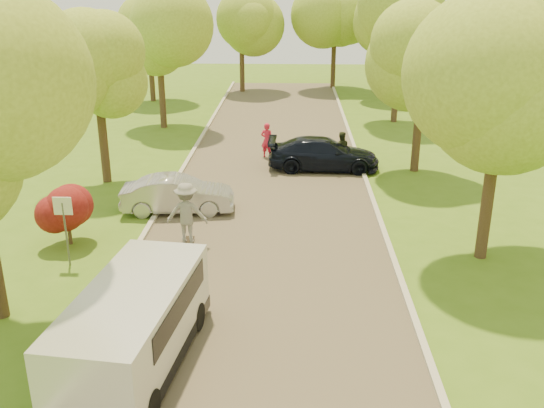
# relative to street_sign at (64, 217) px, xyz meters

# --- Properties ---
(ground) EXTENTS (100.00, 100.00, 0.00)m
(ground) POSITION_rel_street_sign_xyz_m (5.80, -4.00, -1.56)
(ground) COLOR #466D19
(ground) RESTS_ON ground
(road) EXTENTS (8.00, 60.00, 0.01)m
(road) POSITION_rel_street_sign_xyz_m (5.80, 4.00, -1.56)
(road) COLOR #4C4438
(road) RESTS_ON ground
(curb_left) EXTENTS (0.18, 60.00, 0.12)m
(curb_left) POSITION_rel_street_sign_xyz_m (1.75, 4.00, -1.50)
(curb_left) COLOR #B2AD9E
(curb_left) RESTS_ON ground
(curb_right) EXTENTS (0.18, 60.00, 0.12)m
(curb_right) POSITION_rel_street_sign_xyz_m (9.85, 4.00, -1.50)
(curb_right) COLOR #B2AD9E
(curb_right) RESTS_ON ground
(street_sign) EXTENTS (0.55, 0.06, 2.17)m
(street_sign) POSITION_rel_street_sign_xyz_m (0.00, 0.00, 0.00)
(street_sign) COLOR #59595E
(street_sign) RESTS_ON ground
(red_shrub) EXTENTS (1.70, 1.70, 1.95)m
(red_shrub) POSITION_rel_street_sign_xyz_m (-0.50, 1.50, -0.47)
(red_shrub) COLOR #382619
(red_shrub) RESTS_ON ground
(tree_l_midb) EXTENTS (4.30, 4.20, 6.62)m
(tree_l_midb) POSITION_rel_street_sign_xyz_m (-1.01, 8.00, 3.02)
(tree_l_midb) COLOR #382619
(tree_l_midb) RESTS_ON ground
(tree_l_far) EXTENTS (4.92, 4.80, 7.79)m
(tree_l_far) POSITION_rel_street_sign_xyz_m (-0.59, 18.00, 3.90)
(tree_l_far) COLOR #382619
(tree_l_far) RESTS_ON ground
(tree_r_mida) EXTENTS (5.13, 5.00, 7.95)m
(tree_r_mida) POSITION_rel_street_sign_xyz_m (12.82, 1.00, 3.97)
(tree_r_mida) COLOR #382619
(tree_r_mida) RESTS_ON ground
(tree_r_midb) EXTENTS (4.51, 4.40, 7.01)m
(tree_r_midb) POSITION_rel_street_sign_xyz_m (12.40, 10.00, 3.32)
(tree_r_midb) COLOR #382619
(tree_r_midb) RESTS_ON ground
(tree_r_far) EXTENTS (5.33, 5.20, 8.34)m
(tree_r_far) POSITION_rel_street_sign_xyz_m (13.03, 20.00, 4.27)
(tree_r_far) COLOR #382619
(tree_r_far) RESTS_ON ground
(tree_bg_a) EXTENTS (5.12, 5.00, 7.72)m
(tree_bg_a) POSITION_rel_street_sign_xyz_m (-2.98, 26.00, 3.75)
(tree_bg_a) COLOR #382619
(tree_bg_a) RESTS_ON ground
(tree_bg_b) EXTENTS (5.12, 5.00, 7.95)m
(tree_bg_b) POSITION_rel_street_sign_xyz_m (14.02, 28.00, 3.97)
(tree_bg_b) COLOR #382619
(tree_bg_b) RESTS_ON ground
(tree_bg_c) EXTENTS (4.92, 4.80, 7.33)m
(tree_bg_c) POSITION_rel_street_sign_xyz_m (3.01, 30.00, 3.46)
(tree_bg_c) COLOR #382619
(tree_bg_c) RESTS_ON ground
(tree_bg_d) EXTENTS (5.12, 5.00, 7.72)m
(tree_bg_d) POSITION_rel_street_sign_xyz_m (10.02, 32.00, 3.75)
(tree_bg_d) COLOR #382619
(tree_bg_d) RESTS_ON ground
(minivan) EXTENTS (2.64, 5.37, 1.92)m
(minivan) POSITION_rel_street_sign_xyz_m (3.31, -4.96, -0.55)
(minivan) COLOR silver
(minivan) RESTS_ON ground
(silver_sedan) EXTENTS (4.21, 1.76, 1.35)m
(silver_sedan) POSITION_rel_street_sign_xyz_m (2.50, 4.53, -0.89)
(silver_sedan) COLOR #A4A4A9
(silver_sedan) RESTS_ON ground
(dark_sedan) EXTENTS (5.02, 2.13, 1.44)m
(dark_sedan) POSITION_rel_street_sign_xyz_m (8.10, 10.07, -0.84)
(dark_sedan) COLOR black
(dark_sedan) RESTS_ON ground
(longboard) EXTENTS (0.32, 1.04, 0.12)m
(longboard) POSITION_rel_street_sign_xyz_m (3.37, 1.48, -1.45)
(longboard) COLOR black
(longboard) RESTS_ON ground
(skateboarder) EXTENTS (1.32, 0.79, 2.02)m
(skateboarder) POSITION_rel_street_sign_xyz_m (3.37, 1.48, -0.42)
(skateboarder) COLOR gray
(skateboarder) RESTS_ON longboard
(person_striped) EXTENTS (0.72, 0.59, 1.70)m
(person_striped) POSITION_rel_street_sign_xyz_m (5.47, 11.90, -0.71)
(person_striped) COLOR red
(person_striped) RESTS_ON ground
(person_olive) EXTENTS (0.79, 0.61, 1.61)m
(person_olive) POSITION_rel_street_sign_xyz_m (8.92, 10.64, -0.76)
(person_olive) COLOR #282F1C
(person_olive) RESTS_ON ground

